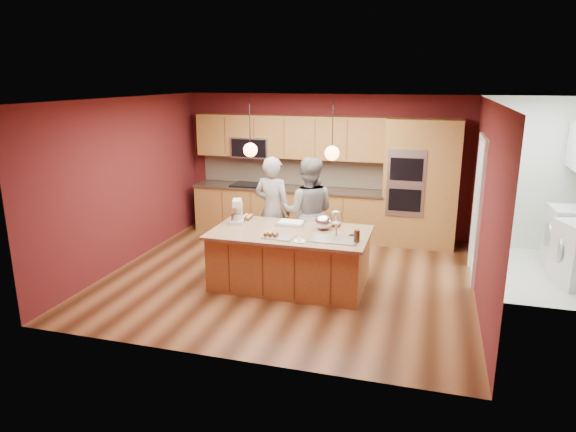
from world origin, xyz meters
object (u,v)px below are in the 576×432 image
(person_left, at_px, (273,210))
(mixing_bowl, at_px, (323,222))
(island, at_px, (291,258))
(stand_mixer, at_px, (237,213))
(person_right, at_px, (308,213))

(person_left, xyz_separation_m, mixing_bowl, (0.99, -0.66, 0.06))
(island, xyz_separation_m, mixing_bowl, (0.43, 0.23, 0.52))
(island, relative_size, stand_mixer, 6.18)
(person_right, distance_m, stand_mixer, 1.19)
(person_left, bearing_deg, stand_mixer, 74.52)
(island, xyz_separation_m, stand_mixer, (-0.91, 0.18, 0.57))
(stand_mixer, height_order, mixing_bowl, stand_mixer)
(stand_mixer, bearing_deg, person_left, 47.39)
(person_right, bearing_deg, stand_mixer, 29.61)
(person_left, height_order, stand_mixer, person_left)
(island, distance_m, person_left, 1.16)
(island, bearing_deg, mixing_bowl, 28.62)
(island, distance_m, person_right, 1.01)
(stand_mixer, xyz_separation_m, mixing_bowl, (1.33, 0.05, -0.05))
(island, height_order, person_right, person_right)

